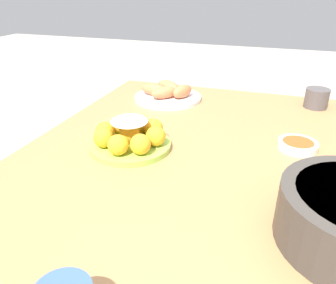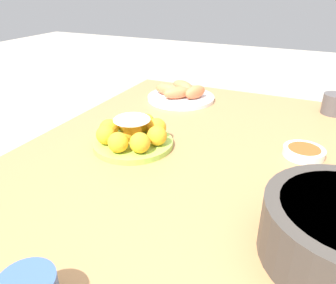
{
  "view_description": "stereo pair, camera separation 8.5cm",
  "coord_description": "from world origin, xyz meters",
  "px_view_note": "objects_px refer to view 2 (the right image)",
  "views": [
    {
      "loc": [
        0.72,
        0.13,
        1.17
      ],
      "look_at": [
        -0.01,
        -0.11,
        0.79
      ],
      "focal_mm": 35.0,
      "sensor_mm": 36.0,
      "label": 1
    },
    {
      "loc": [
        0.68,
        0.21,
        1.17
      ],
      "look_at": [
        -0.01,
        -0.11,
        0.79
      ],
      "focal_mm": 35.0,
      "sensor_mm": 36.0,
      "label": 2
    }
  ],
  "objects_px": {
    "sauce_bowl": "(304,152)",
    "seafood_platter": "(180,94)",
    "dining_table": "(205,196)",
    "cup_far": "(335,104)",
    "cake_plate": "(133,135)"
  },
  "relations": [
    {
      "from": "sauce_bowl",
      "to": "seafood_platter",
      "type": "xyz_separation_m",
      "value": [
        -0.29,
        -0.48,
        0.01
      ]
    },
    {
      "from": "cake_plate",
      "to": "seafood_platter",
      "type": "relative_size",
      "value": 0.86
    },
    {
      "from": "sauce_bowl",
      "to": "cake_plate",
      "type": "bearing_deg",
      "value": -72.59
    },
    {
      "from": "cake_plate",
      "to": "sauce_bowl",
      "type": "distance_m",
      "value": 0.46
    },
    {
      "from": "sauce_bowl",
      "to": "seafood_platter",
      "type": "distance_m",
      "value": 0.56
    },
    {
      "from": "dining_table",
      "to": "cake_plate",
      "type": "distance_m",
      "value": 0.26
    },
    {
      "from": "dining_table",
      "to": "cake_plate",
      "type": "xyz_separation_m",
      "value": [
        -0.02,
        -0.23,
        0.13
      ]
    },
    {
      "from": "cake_plate",
      "to": "seafood_platter",
      "type": "height_order",
      "value": "cake_plate"
    },
    {
      "from": "dining_table",
      "to": "sauce_bowl",
      "type": "xyz_separation_m",
      "value": [
        -0.16,
        0.21,
        0.1
      ]
    },
    {
      "from": "dining_table",
      "to": "sauce_bowl",
      "type": "height_order",
      "value": "sauce_bowl"
    },
    {
      "from": "sauce_bowl",
      "to": "cup_far",
      "type": "height_order",
      "value": "cup_far"
    },
    {
      "from": "cake_plate",
      "to": "cup_far",
      "type": "distance_m",
      "value": 0.72
    },
    {
      "from": "dining_table",
      "to": "cup_far",
      "type": "relative_size",
      "value": 15.63
    },
    {
      "from": "dining_table",
      "to": "seafood_platter",
      "type": "xyz_separation_m",
      "value": [
        -0.45,
        -0.26,
        0.11
      ]
    },
    {
      "from": "sauce_bowl",
      "to": "cup_far",
      "type": "xyz_separation_m",
      "value": [
        -0.37,
        0.07,
        0.02
      ]
    }
  ]
}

